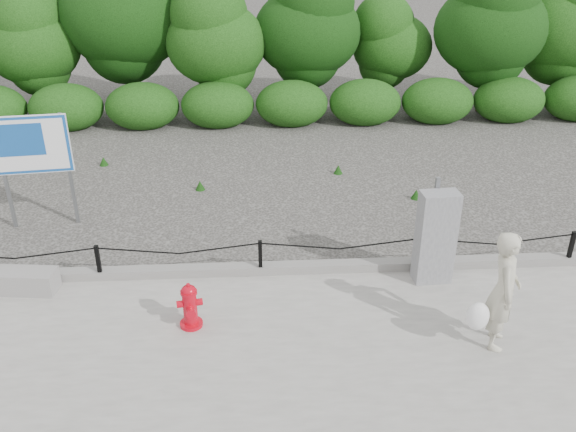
# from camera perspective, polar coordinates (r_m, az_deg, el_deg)

# --- Properties ---
(ground) EXTENTS (90.00, 90.00, 0.00)m
(ground) POSITION_cam_1_polar(r_m,az_deg,el_deg) (9.77, -2.56, -5.84)
(ground) COLOR #2D2B28
(ground) RESTS_ON ground
(sidewalk) EXTENTS (14.00, 4.00, 0.08)m
(sidewalk) POSITION_cam_1_polar(r_m,az_deg,el_deg) (8.13, -2.29, -13.23)
(sidewalk) COLOR gray
(sidewalk) RESTS_ON ground
(curb) EXTENTS (14.00, 0.22, 0.14)m
(curb) POSITION_cam_1_polar(r_m,az_deg,el_deg) (9.73, -2.58, -4.94)
(curb) COLOR slate
(curb) RESTS_ON sidewalk
(chain_barrier) EXTENTS (10.06, 0.06, 0.60)m
(chain_barrier) POSITION_cam_1_polar(r_m,az_deg,el_deg) (9.53, -2.62, -3.53)
(chain_barrier) COLOR black
(chain_barrier) RESTS_ON sidewalk
(treeline) EXTENTS (20.15, 3.68, 4.82)m
(treeline) POSITION_cam_1_polar(r_m,az_deg,el_deg) (17.43, -2.32, 17.46)
(treeline) COLOR black
(treeline) RESTS_ON ground
(fire_hydrant) EXTENTS (0.37, 0.38, 0.68)m
(fire_hydrant) POSITION_cam_1_polar(r_m,az_deg,el_deg) (8.53, -9.16, -8.33)
(fire_hydrant) COLOR red
(fire_hydrant) RESTS_ON sidewalk
(pedestrian) EXTENTS (0.78, 0.70, 1.66)m
(pedestrian) POSITION_cam_1_polar(r_m,az_deg,el_deg) (8.30, 19.38, -6.73)
(pedestrian) COLOR #BDB8A2
(pedestrian) RESTS_ON sidewalk
(concrete_block) EXTENTS (1.12, 0.49, 0.35)m
(concrete_block) POSITION_cam_1_polar(r_m,az_deg,el_deg) (10.07, -23.75, -5.57)
(concrete_block) COLOR gray
(concrete_block) RESTS_ON sidewalk
(utility_cabinet) EXTENTS (0.59, 0.42, 1.64)m
(utility_cabinet) POSITION_cam_1_polar(r_m,az_deg,el_deg) (9.48, 13.63, -1.95)
(utility_cabinet) COLOR gray
(utility_cabinet) RESTS_ON sidewalk
(advertising_sign) EXTENTS (1.32, 0.24, 2.12)m
(advertising_sign) POSITION_cam_1_polar(r_m,az_deg,el_deg) (11.63, -22.86, 5.73)
(advertising_sign) COLOR slate
(advertising_sign) RESTS_ON ground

